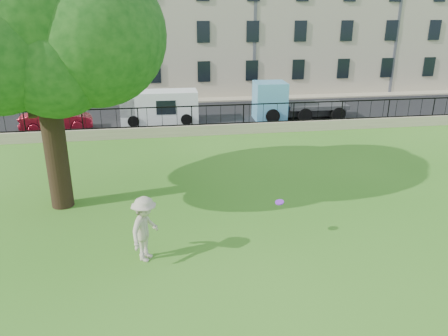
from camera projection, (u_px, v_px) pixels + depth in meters
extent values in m
plane|color=#31711B|center=(226.00, 236.00, 13.99)|extent=(120.00, 120.00, 0.00)
cube|color=gray|center=(192.00, 130.00, 25.02)|extent=(50.00, 0.40, 0.60)
cube|color=black|center=(192.00, 125.00, 24.91)|extent=(50.00, 0.05, 0.06)
cube|color=black|center=(192.00, 106.00, 24.54)|extent=(50.00, 0.05, 0.06)
cube|color=black|center=(186.00, 117.00, 29.48)|extent=(60.00, 9.00, 0.01)
cube|color=gray|center=(181.00, 101.00, 34.28)|extent=(60.00, 1.40, 0.12)
cube|color=#B5A890|center=(174.00, 13.00, 37.36)|extent=(56.00, 10.00, 13.00)
cylinder|color=black|center=(56.00, 150.00, 15.43)|extent=(0.79, 0.79, 4.33)
sphere|color=#164512|center=(37.00, 11.00, 13.85)|extent=(6.02, 6.02, 6.02)
sphere|color=#164512|center=(94.00, 35.00, 13.62)|extent=(4.52, 4.52, 4.52)
imported|color=#BAAC97|center=(145.00, 229.00, 12.38)|extent=(1.23, 1.45, 1.95)
cylinder|color=purple|center=(280.00, 202.00, 13.38)|extent=(0.32, 0.33, 0.12)
imported|color=maroon|center=(57.00, 119.00, 25.95)|extent=(4.24, 1.94, 1.35)
cube|color=white|center=(159.00, 107.00, 27.67)|extent=(4.80, 1.91, 2.01)
cube|color=#60B1E1|center=(298.00, 100.00, 28.59)|extent=(5.91, 2.31, 2.44)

